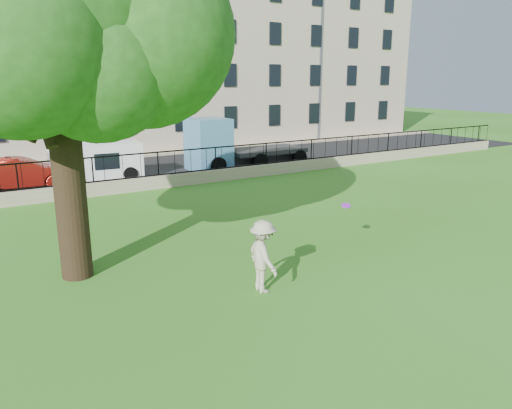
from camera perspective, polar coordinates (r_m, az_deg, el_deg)
ground at (r=13.85m, az=7.30°, el=-7.31°), size 120.00×120.00×0.00m
retaining_wall at (r=23.90m, az=-11.03°, el=2.57°), size 50.00×0.40×0.60m
iron_railing at (r=23.74m, az=-11.12°, el=4.58°), size 50.00×0.05×1.13m
street at (r=28.33m, az=-14.42°, el=3.60°), size 60.00×9.00×0.01m
sidewalk at (r=33.25m, az=-17.16°, el=5.06°), size 60.00×1.40×0.12m
building_row at (r=38.43m, az=-20.23°, el=16.29°), size 56.40×10.40×13.80m
tree at (r=13.27m, az=-22.88°, el=20.19°), size 8.10×6.30×10.05m
man at (r=12.08m, az=0.81°, el=-5.94°), size 0.76×1.21×1.80m
frisbee at (r=14.55m, az=10.25°, el=-0.11°), size 0.32×0.31×0.12m
red_sedan at (r=25.61m, az=-25.12°, el=3.22°), size 4.55×1.96×1.46m
white_van at (r=26.41m, az=-17.82°, el=4.64°), size 4.56×2.13×1.86m
blue_truck at (r=29.06m, az=-1.09°, el=7.18°), size 6.91×2.56×2.88m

